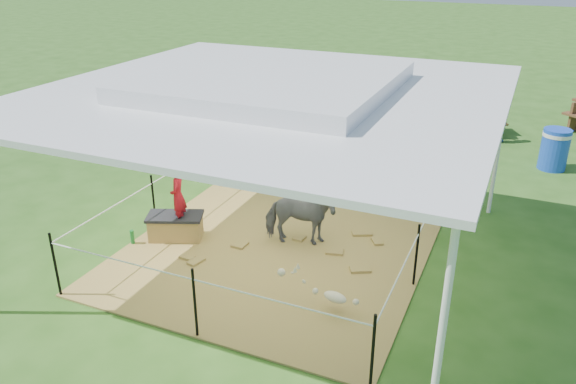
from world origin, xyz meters
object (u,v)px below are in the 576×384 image
at_px(picnic_table_near, 470,121).
at_px(distant_person, 495,119).
at_px(trash_barrel, 554,149).
at_px(straw_bale, 176,228).
at_px(pony, 300,217).
at_px(foal, 335,295).
at_px(green_bottle, 132,237).
at_px(woman, 177,190).

relative_size(picnic_table_near, distant_person, 1.39).
bearing_deg(trash_barrel, straw_bale, -133.43).
xyz_separation_m(pony, picnic_table_near, (1.74, 7.39, -0.19)).
distance_m(foal, trash_barrel, 7.43).
distance_m(foal, distant_person, 8.54).
bearing_deg(straw_bale, trash_barrel, 46.57).
xyz_separation_m(straw_bale, distant_person, (4.36, 7.56, 0.35)).
height_order(green_bottle, distant_person, distant_person).
bearing_deg(pony, picnic_table_near, -29.54).
distance_m(straw_bale, woman, 0.71).
height_order(pony, trash_barrel, pony).
xyz_separation_m(straw_bale, woman, (0.10, 0.00, 0.70)).
bearing_deg(foal, pony, 137.84).
xyz_separation_m(straw_bale, pony, (1.98, 0.63, 0.30)).
height_order(woman, green_bottle, woman).
bearing_deg(trash_barrel, picnic_table_near, 135.86).
xyz_separation_m(foal, distant_person, (1.24, 8.45, 0.29)).
relative_size(green_bottle, trash_barrel, 0.26).
bearing_deg(green_bottle, picnic_table_near, 63.26).
relative_size(green_bottle, picnic_table_near, 0.15).
bearing_deg(distant_person, green_bottle, 53.57).
relative_size(woman, green_bottle, 4.32).
bearing_deg(distant_person, foal, 76.72).
relative_size(straw_bale, green_bottle, 3.60).
distance_m(woman, foal, 3.21).
bearing_deg(trash_barrel, foal, -110.66).
height_order(straw_bale, pony, pony).
bearing_deg(picnic_table_near, trash_barrel, -70.31).
bearing_deg(straw_bale, picnic_table_near, 65.14).
distance_m(pony, trash_barrel, 6.60).
distance_m(straw_bale, foal, 3.24).
bearing_deg(green_bottle, foal, -6.79).
relative_size(green_bottle, distant_person, 0.21).
relative_size(green_bottle, foal, 0.26).
height_order(woman, pony, woman).
relative_size(pony, picnic_table_near, 0.74).
distance_m(green_bottle, distant_person, 9.40).
bearing_deg(straw_bale, foal, -15.87).
distance_m(pony, foal, 1.92).
bearing_deg(green_bottle, woman, 34.70).
height_order(green_bottle, pony, pony).
height_order(foal, picnic_table_near, picnic_table_near).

